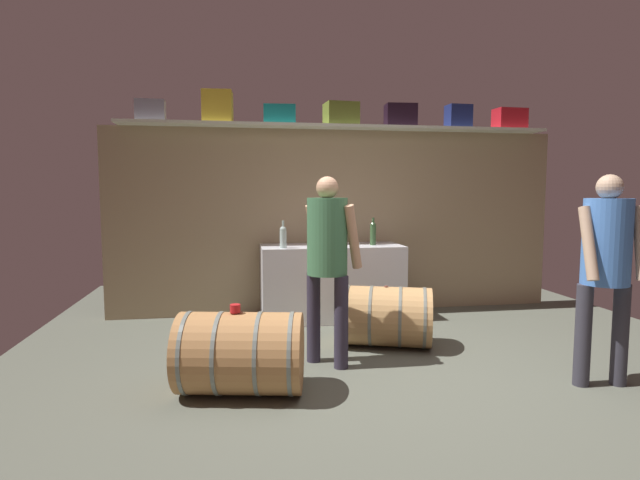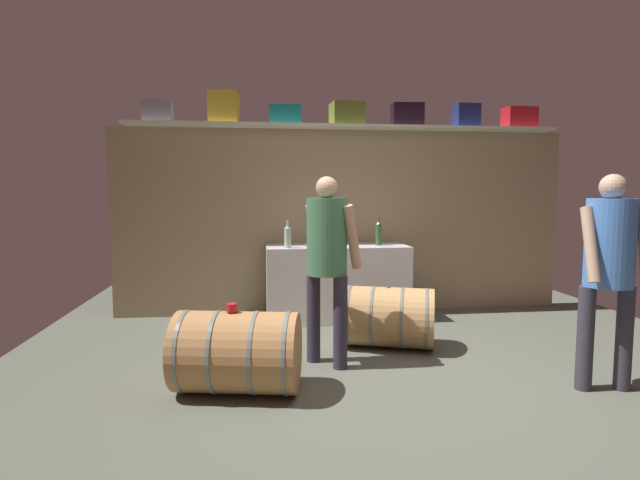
% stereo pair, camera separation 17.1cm
% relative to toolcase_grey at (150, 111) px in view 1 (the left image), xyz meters
% --- Properties ---
extents(ground_plane, '(6.61, 7.96, 0.02)m').
position_rel_toolcase_grey_xyz_m(ground_plane, '(2.12, -1.64, -2.34)').
color(ground_plane, '#565B4E').
extents(back_wall_panel, '(5.41, 0.10, 2.18)m').
position_rel_toolcase_grey_xyz_m(back_wall_panel, '(2.12, 0.15, -1.24)').
color(back_wall_panel, '#9C8765').
rests_on(back_wall_panel, ground).
extents(high_shelf_board, '(4.98, 0.40, 0.03)m').
position_rel_toolcase_grey_xyz_m(high_shelf_board, '(2.12, 0.00, -0.13)').
color(high_shelf_board, silver).
rests_on(high_shelf_board, back_wall_panel).
extents(toolcase_grey, '(0.32, 0.24, 0.23)m').
position_rel_toolcase_grey_xyz_m(toolcase_grey, '(0.00, 0.00, 0.00)').
color(toolcase_grey, gray).
rests_on(toolcase_grey, high_shelf_board).
extents(toolcase_yellow, '(0.34, 0.31, 0.35)m').
position_rel_toolcase_grey_xyz_m(toolcase_yellow, '(0.72, 0.00, 0.06)').
color(toolcase_yellow, gold).
rests_on(toolcase_yellow, high_shelf_board).
extents(toolcase_teal, '(0.37, 0.21, 0.22)m').
position_rel_toolcase_grey_xyz_m(toolcase_teal, '(1.41, 0.00, -0.01)').
color(toolcase_teal, '#127E7F').
rests_on(toolcase_teal, high_shelf_board).
extents(toolcase_olive, '(0.39, 0.33, 0.26)m').
position_rel_toolcase_grey_xyz_m(toolcase_olive, '(2.12, 0.00, 0.01)').
color(toolcase_olive, olive).
rests_on(toolcase_olive, high_shelf_board).
extents(toolcase_black, '(0.37, 0.25, 0.27)m').
position_rel_toolcase_grey_xyz_m(toolcase_black, '(2.84, 0.00, 0.02)').
color(toolcase_black, black).
rests_on(toolcase_black, high_shelf_board).
extents(toolcase_navy, '(0.29, 0.21, 0.28)m').
position_rel_toolcase_grey_xyz_m(toolcase_navy, '(3.57, 0.00, 0.02)').
color(toolcase_navy, navy).
rests_on(toolcase_navy, high_shelf_board).
extents(toolcase_red, '(0.38, 0.24, 0.25)m').
position_rel_toolcase_grey_xyz_m(toolcase_red, '(4.23, 0.00, 0.01)').
color(toolcase_red, red).
rests_on(toolcase_red, high_shelf_board).
extents(work_cabinet, '(1.60, 0.63, 0.85)m').
position_rel_toolcase_grey_xyz_m(work_cabinet, '(1.97, -0.23, -1.91)').
color(work_cabinet, silver).
rests_on(work_cabinet, ground).
extents(wine_bottle_clear, '(0.07, 0.07, 0.30)m').
position_rel_toolcase_grey_xyz_m(wine_bottle_clear, '(1.40, -0.42, -1.36)').
color(wine_bottle_clear, '#ABC3BA').
rests_on(wine_bottle_clear, work_cabinet).
extents(wine_bottle_green, '(0.07, 0.07, 0.31)m').
position_rel_toolcase_grey_xyz_m(wine_bottle_green, '(2.44, -0.27, -1.34)').
color(wine_bottle_green, '#345430').
rests_on(wine_bottle_green, work_cabinet).
extents(wine_glass, '(0.09, 0.09, 0.15)m').
position_rel_toolcase_grey_xyz_m(wine_glass, '(1.78, -0.16, -1.38)').
color(wine_glass, white).
rests_on(wine_glass, work_cabinet).
extents(wine_barrel_near, '(0.98, 0.74, 0.60)m').
position_rel_toolcase_grey_xyz_m(wine_barrel_near, '(0.92, -2.25, -2.03)').
color(wine_barrel_near, '#B07C49').
rests_on(wine_barrel_near, ground).
extents(wine_barrel_far, '(0.98, 0.80, 0.58)m').
position_rel_toolcase_grey_xyz_m(wine_barrel_far, '(2.28, -1.34, -2.05)').
color(wine_barrel_far, tan).
rests_on(wine_barrel_far, ground).
extents(tasting_cup, '(0.07, 0.07, 0.06)m').
position_rel_toolcase_grey_xyz_m(tasting_cup, '(0.88, -2.25, -1.70)').
color(tasting_cup, red).
rests_on(tasting_cup, wine_barrel_near).
extents(winemaker_pouring, '(0.49, 0.49, 1.58)m').
position_rel_toolcase_grey_xyz_m(winemaker_pouring, '(1.65, -1.75, -1.36)').
color(winemaker_pouring, '#312C3D').
rests_on(winemaker_pouring, ground).
extents(visitor_tasting, '(0.49, 0.38, 1.58)m').
position_rel_toolcase_grey_xyz_m(visitor_tasting, '(3.59, -2.55, -1.36)').
color(visitor_tasting, '#35343E').
rests_on(visitor_tasting, ground).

